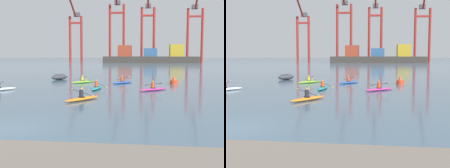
% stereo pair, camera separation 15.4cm
% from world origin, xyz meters
% --- Properties ---
extents(ground_plane, '(800.00, 800.00, 0.00)m').
position_xyz_m(ground_plane, '(0.00, 0.00, 0.00)').
color(ground_plane, '#425B70').
extents(container_barge, '(41.73, 11.22, 8.10)m').
position_xyz_m(container_barge, '(6.75, 123.58, 2.63)').
color(container_barge, '#38332D').
rests_on(container_barge, ground).
extents(gantry_crane_west, '(7.05, 20.74, 33.29)m').
position_xyz_m(gantry_crane_west, '(-30.78, 135.46, 16.32)').
color(gantry_crane_west, maroon).
rests_on(gantry_crane_west, ground).
extents(gantry_crane_west_mid, '(8.03, 21.00, 37.44)m').
position_xyz_m(gantry_crane_west_mid, '(-9.78, 134.22, 19.03)').
color(gantry_crane_west_mid, maroon).
rests_on(gantry_crane_west_mid, ground).
extents(gantry_crane_east_mid, '(7.13, 16.83, 37.72)m').
position_xyz_m(gantry_crane_east_mid, '(5.35, 135.30, 17.99)').
color(gantry_crane_east_mid, maroon).
rests_on(gantry_crane_east_mid, ground).
extents(gantry_crane_east, '(8.07, 18.53, 39.01)m').
position_xyz_m(gantry_crane_east, '(28.10, 137.85, 18.14)').
color(gantry_crane_east, maroon).
rests_on(gantry_crane_east, ground).
extents(capsized_dinghy, '(2.35, 2.78, 0.76)m').
position_xyz_m(capsized_dinghy, '(-5.68, 26.83, 0.35)').
color(capsized_dinghy, '#38383D').
rests_on(capsized_dinghy, ground).
extents(channel_buoy, '(0.90, 0.90, 1.00)m').
position_xyz_m(channel_buoy, '(9.25, 22.40, 0.36)').
color(channel_buoy, red).
rests_on(channel_buoy, ground).
extents(kayak_orange, '(2.30, 3.21, 0.95)m').
position_xyz_m(kayak_orange, '(1.58, 8.79, 0.17)').
color(kayak_orange, orange).
rests_on(kayak_orange, ground).
extents(kayak_lime, '(2.68, 2.97, 0.95)m').
position_xyz_m(kayak_lime, '(-1.46, 22.48, 0.17)').
color(kayak_lime, '#7ABC2D').
rests_on(kayak_lime, ground).
extents(kayak_white, '(2.44, 3.13, 1.08)m').
position_xyz_m(kayak_white, '(-7.48, 13.81, 0.17)').
color(kayak_white, silver).
rests_on(kayak_white, ground).
extents(kayak_teal, '(2.19, 3.42, 1.04)m').
position_xyz_m(kayak_teal, '(1.36, 16.07, 0.17)').
color(kayak_teal, teal).
rests_on(kayak_teal, ground).
extents(kayak_blue, '(2.54, 3.06, 0.95)m').
position_xyz_m(kayak_blue, '(3.31, 22.44, 0.17)').
color(kayak_blue, '#2856B2').
rests_on(kayak_blue, ground).
extents(kayak_magenta, '(2.93, 2.72, 0.95)m').
position_xyz_m(kayak_magenta, '(6.84, 15.63, 0.17)').
color(kayak_magenta, '#C13384').
rests_on(kayak_magenta, ground).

